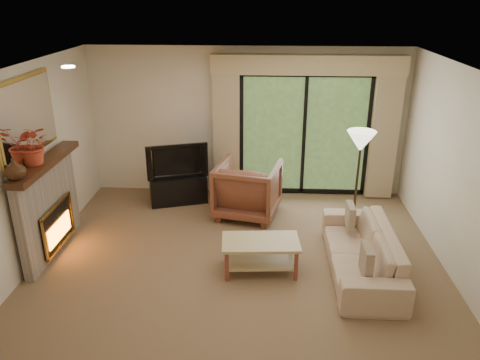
# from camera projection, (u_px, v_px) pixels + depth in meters

# --- Properties ---
(floor) EXTENTS (5.50, 5.50, 0.00)m
(floor) POSITION_uv_depth(u_px,v_px,m) (239.00, 263.00, 6.36)
(floor) COLOR brown
(floor) RESTS_ON ground
(ceiling) EXTENTS (5.50, 5.50, 0.00)m
(ceiling) POSITION_uv_depth(u_px,v_px,m) (239.00, 69.00, 5.38)
(ceiling) COLOR white
(ceiling) RESTS_ON ground
(wall_back) EXTENTS (5.00, 0.00, 5.00)m
(wall_back) POSITION_uv_depth(u_px,v_px,m) (247.00, 122.00, 8.18)
(wall_back) COLOR beige
(wall_back) RESTS_ON ground
(wall_front) EXTENTS (5.00, 0.00, 5.00)m
(wall_front) POSITION_uv_depth(u_px,v_px,m) (220.00, 294.00, 3.56)
(wall_front) COLOR beige
(wall_front) RESTS_ON ground
(wall_left) EXTENTS (0.00, 5.00, 5.00)m
(wall_left) POSITION_uv_depth(u_px,v_px,m) (26.00, 170.00, 6.01)
(wall_left) COLOR beige
(wall_left) RESTS_ON ground
(wall_right) EXTENTS (0.00, 5.00, 5.00)m
(wall_right) POSITION_uv_depth(u_px,v_px,m) (462.00, 179.00, 5.73)
(wall_right) COLOR beige
(wall_right) RESTS_ON ground
(fireplace) EXTENTS (0.24, 1.70, 1.37)m
(fireplace) POSITION_uv_depth(u_px,v_px,m) (49.00, 207.00, 6.42)
(fireplace) COLOR gray
(fireplace) RESTS_ON floor
(mirror) EXTENTS (0.07, 1.45, 1.02)m
(mirror) POSITION_uv_depth(u_px,v_px,m) (27.00, 117.00, 5.95)
(mirror) COLOR gold
(mirror) RESTS_ON wall_left
(sliding_door) EXTENTS (2.26, 0.10, 2.16)m
(sliding_door) POSITION_uv_depth(u_px,v_px,m) (304.00, 135.00, 8.16)
(sliding_door) COLOR black
(sliding_door) RESTS_ON floor
(curtain_left) EXTENTS (0.45, 0.18, 2.35)m
(curtain_left) POSITION_uv_depth(u_px,v_px,m) (226.00, 130.00, 8.09)
(curtain_left) COLOR tan
(curtain_left) RESTS_ON floor
(curtain_right) EXTENTS (0.45, 0.18, 2.35)m
(curtain_right) POSITION_uv_depth(u_px,v_px,m) (384.00, 133.00, 7.95)
(curtain_right) COLOR tan
(curtain_right) RESTS_ON floor
(cornice) EXTENTS (3.20, 0.24, 0.32)m
(cornice) POSITION_uv_depth(u_px,v_px,m) (308.00, 65.00, 7.62)
(cornice) COLOR tan
(cornice) RESTS_ON wall_back
(media_console) EXTENTS (1.05, 0.70, 0.48)m
(media_console) POSITION_uv_depth(u_px,v_px,m) (178.00, 189.00, 8.13)
(media_console) COLOR black
(media_console) RESTS_ON floor
(tv) EXTENTS (1.03, 0.44, 0.60)m
(tv) POSITION_uv_depth(u_px,v_px,m) (177.00, 160.00, 7.93)
(tv) COLOR black
(tv) RESTS_ON media_console
(armchair) EXTENTS (1.16, 1.18, 0.90)m
(armchair) POSITION_uv_depth(u_px,v_px,m) (248.00, 189.00, 7.58)
(armchair) COLOR brown
(armchair) RESTS_ON floor
(sofa) EXTENTS (0.81, 2.05, 0.60)m
(sofa) POSITION_uv_depth(u_px,v_px,m) (361.00, 250.00, 6.09)
(sofa) COLOR tan
(sofa) RESTS_ON floor
(pillow_near) EXTENTS (0.10, 0.37, 0.37)m
(pillow_near) POSITION_uv_depth(u_px,v_px,m) (366.00, 261.00, 5.47)
(pillow_near) COLOR #4C3A2B
(pillow_near) RESTS_ON sofa
(pillow_far) EXTENTS (0.09, 0.35, 0.35)m
(pillow_far) POSITION_uv_depth(u_px,v_px,m) (350.00, 216.00, 6.56)
(pillow_far) COLOR #4C3A2B
(pillow_far) RESTS_ON sofa
(coffee_table) EXTENTS (1.03, 0.62, 0.45)m
(coffee_table) POSITION_uv_depth(u_px,v_px,m) (260.00, 256.00, 6.11)
(coffee_table) COLOR tan
(coffee_table) RESTS_ON floor
(floor_lamp) EXTENTS (0.51, 0.51, 1.57)m
(floor_lamp) POSITION_uv_depth(u_px,v_px,m) (357.00, 182.00, 6.98)
(floor_lamp) COLOR #EEE9C6
(floor_lamp) RESTS_ON floor
(vase) EXTENTS (0.28, 0.28, 0.26)m
(vase) POSITION_uv_depth(u_px,v_px,m) (15.00, 169.00, 5.48)
(vase) COLOR #3B2111
(vase) RESTS_ON fireplace
(branches) EXTENTS (0.55, 0.50, 0.52)m
(branches) POSITION_uv_depth(u_px,v_px,m) (33.00, 145.00, 5.91)
(branches) COLOR #C44127
(branches) RESTS_ON fireplace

